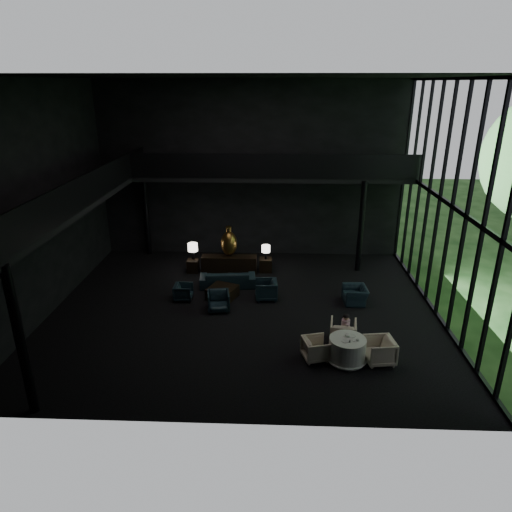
{
  "coord_description": "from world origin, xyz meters",
  "views": [
    {
      "loc": [
        1.02,
        -14.94,
        7.84
      ],
      "look_at": [
        0.41,
        0.5,
        1.94
      ],
      "focal_mm": 32.0,
      "sensor_mm": 36.0,
      "label": 1
    }
  ],
  "objects_px": {
    "sofa": "(228,275)",
    "dining_chair_east": "(379,348)",
    "side_table_left": "(193,266)",
    "dining_table": "(347,351)",
    "dining_chair_north": "(343,330)",
    "side_table_right": "(266,265)",
    "lounge_armchair_west": "(183,292)",
    "bronze_urn": "(229,243)",
    "coffee_table": "(222,292)",
    "lounge_armchair_south": "(218,300)",
    "dining_chair_west": "(316,348)",
    "window_armchair": "(355,293)",
    "table_lamp_left": "(193,248)",
    "child": "(346,323)",
    "console": "(229,264)",
    "lounge_armchair_east": "(266,288)",
    "table_lamp_right": "(266,249)"
  },
  "relations": [
    {
      "from": "table_lamp_right",
      "to": "lounge_armchair_east",
      "type": "height_order",
      "value": "table_lamp_right"
    },
    {
      "from": "side_table_left",
      "to": "dining_chair_east",
      "type": "bearing_deg",
      "value": -44.91
    },
    {
      "from": "side_table_right",
      "to": "child",
      "type": "bearing_deg",
      "value": -65.68
    },
    {
      "from": "console",
      "to": "side_table_left",
      "type": "height_order",
      "value": "console"
    },
    {
      "from": "lounge_armchair_west",
      "to": "dining_chair_west",
      "type": "distance_m",
      "value": 6.1
    },
    {
      "from": "bronze_urn",
      "to": "side_table_right",
      "type": "relative_size",
      "value": 2.2
    },
    {
      "from": "window_armchair",
      "to": "dining_chair_west",
      "type": "bearing_deg",
      "value": -27.96
    },
    {
      "from": "lounge_armchair_east",
      "to": "window_armchair",
      "type": "distance_m",
      "value": 3.38
    },
    {
      "from": "bronze_urn",
      "to": "dining_chair_east",
      "type": "relative_size",
      "value": 1.42
    },
    {
      "from": "sofa",
      "to": "dining_chair_east",
      "type": "xyz_separation_m",
      "value": [
        5.03,
        -5.24,
        -0.02
      ]
    },
    {
      "from": "coffee_table",
      "to": "bronze_urn",
      "type": "bearing_deg",
      "value": 89.46
    },
    {
      "from": "side_table_right",
      "to": "lounge_armchair_west",
      "type": "relative_size",
      "value": 0.97
    },
    {
      "from": "side_table_left",
      "to": "dining_table",
      "type": "distance_m",
      "value": 8.81
    },
    {
      "from": "side_table_right",
      "to": "sofa",
      "type": "bearing_deg",
      "value": -132.99
    },
    {
      "from": "sofa",
      "to": "window_armchair",
      "type": "height_order",
      "value": "sofa"
    },
    {
      "from": "window_armchair",
      "to": "dining_chair_west",
      "type": "xyz_separation_m",
      "value": [
        -1.79,
        -3.84,
        -0.02
      ]
    },
    {
      "from": "console",
      "to": "child",
      "type": "height_order",
      "value": "child"
    },
    {
      "from": "table_lamp_left",
      "to": "sofa",
      "type": "distance_m",
      "value": 2.39
    },
    {
      "from": "lounge_armchair_west",
      "to": "dining_chair_west",
      "type": "xyz_separation_m",
      "value": [
        4.74,
        -3.84,
        0.06
      ]
    },
    {
      "from": "side_table_left",
      "to": "bronze_urn",
      "type": "bearing_deg",
      "value": 3.9
    },
    {
      "from": "sofa",
      "to": "lounge_armchair_south",
      "type": "xyz_separation_m",
      "value": [
        -0.13,
        -2.14,
        -0.06
      ]
    },
    {
      "from": "lounge_armchair_south",
      "to": "child",
      "type": "distance_m",
      "value": 4.78
    },
    {
      "from": "sofa",
      "to": "child",
      "type": "bearing_deg",
      "value": 129.24
    },
    {
      "from": "side_table_left",
      "to": "table_lamp_left",
      "type": "relative_size",
      "value": 0.75
    },
    {
      "from": "lounge_armchair_east",
      "to": "dining_chair_west",
      "type": "relative_size",
      "value": 1.22
    },
    {
      "from": "bronze_urn",
      "to": "dining_chair_north",
      "type": "xyz_separation_m",
      "value": [
        4.19,
        -5.74,
        -0.88
      ]
    },
    {
      "from": "bronze_urn",
      "to": "table_lamp_left",
      "type": "distance_m",
      "value": 1.62
    },
    {
      "from": "dining_table",
      "to": "dining_chair_east",
      "type": "bearing_deg",
      "value": -1.62
    },
    {
      "from": "side_table_right",
      "to": "coffee_table",
      "type": "relative_size",
      "value": 0.6
    },
    {
      "from": "bronze_urn",
      "to": "coffee_table",
      "type": "height_order",
      "value": "bronze_urn"
    },
    {
      "from": "bronze_urn",
      "to": "side_table_left",
      "type": "bearing_deg",
      "value": -176.1
    },
    {
      "from": "console",
      "to": "table_lamp_left",
      "type": "xyz_separation_m",
      "value": [
        -1.6,
        0.2,
        0.68
      ]
    },
    {
      "from": "window_armchair",
      "to": "dining_chair_east",
      "type": "height_order",
      "value": "dining_chair_east"
    },
    {
      "from": "sofa",
      "to": "dining_chair_east",
      "type": "relative_size",
      "value": 2.65
    },
    {
      "from": "lounge_armchair_south",
      "to": "sofa",
      "type": "bearing_deg",
      "value": 77.78
    },
    {
      "from": "side_table_left",
      "to": "dining_chair_east",
      "type": "xyz_separation_m",
      "value": [
        6.71,
        -6.69,
        0.19
      ]
    },
    {
      "from": "dining_table",
      "to": "side_table_right",
      "type": "bearing_deg",
      "value": 110.51
    },
    {
      "from": "table_lamp_left",
      "to": "lounge_armchair_east",
      "type": "bearing_deg",
      "value": -39.78
    },
    {
      "from": "table_lamp_right",
      "to": "coffee_table",
      "type": "relative_size",
      "value": 0.63
    },
    {
      "from": "side_table_right",
      "to": "lounge_armchair_east",
      "type": "xyz_separation_m",
      "value": [
        0.07,
        -2.75,
        0.15
      ]
    },
    {
      "from": "dining_table",
      "to": "coffee_table",
      "type": "bearing_deg",
      "value": 135.44
    },
    {
      "from": "side_table_left",
      "to": "lounge_armchair_south",
      "type": "distance_m",
      "value": 3.9
    },
    {
      "from": "lounge_armchair_east",
      "to": "dining_table",
      "type": "distance_m",
      "value": 4.8
    },
    {
      "from": "lounge_armchair_east",
      "to": "dining_chair_west",
      "type": "distance_m",
      "value": 4.33
    },
    {
      "from": "side_table_right",
      "to": "lounge_armchair_west",
      "type": "xyz_separation_m",
      "value": [
        -3.1,
        -2.94,
        0.01
      ]
    },
    {
      "from": "dining_chair_north",
      "to": "dining_chair_east",
      "type": "xyz_separation_m",
      "value": [
        0.92,
        -1.06,
        0.01
      ]
    },
    {
      "from": "table_lamp_right",
      "to": "dining_chair_west",
      "type": "relative_size",
      "value": 0.85
    },
    {
      "from": "console",
      "to": "lounge_armchair_west",
      "type": "relative_size",
      "value": 3.94
    },
    {
      "from": "lounge_armchair_south",
      "to": "coffee_table",
      "type": "bearing_deg",
      "value": 79.77
    },
    {
      "from": "dining_chair_north",
      "to": "table_lamp_right",
      "type": "bearing_deg",
      "value": -57.29
    }
  ]
}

